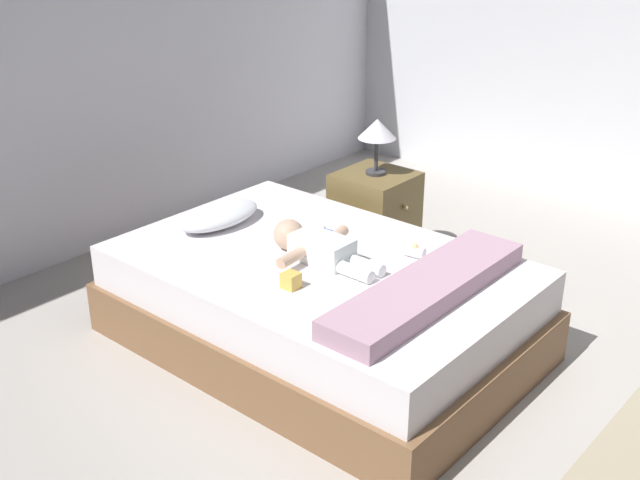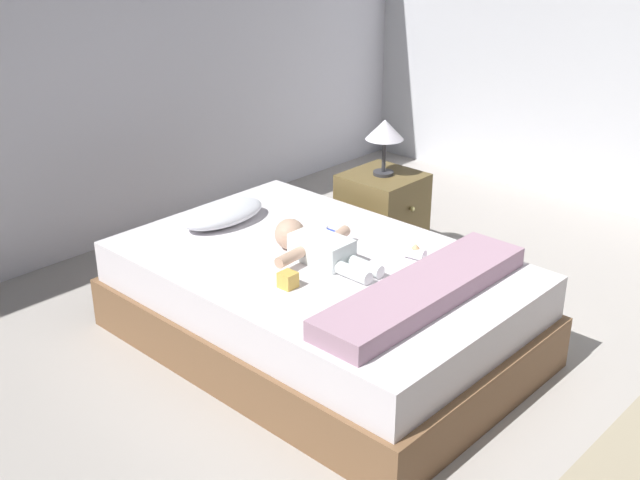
# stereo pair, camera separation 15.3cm
# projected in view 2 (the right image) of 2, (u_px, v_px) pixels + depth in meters

# --- Properties ---
(ground_plane) EXTENTS (8.00, 8.00, 0.00)m
(ground_plane) POSITION_uv_depth(u_px,v_px,m) (483.00, 449.00, 3.32)
(ground_plane) COLOR #B0A8A1
(wall_behind_bed) EXTENTS (8.00, 0.12, 2.52)m
(wall_behind_bed) POSITION_uv_depth(u_px,v_px,m) (66.00, 53.00, 4.68)
(wall_behind_bed) COLOR silver
(wall_behind_bed) RESTS_ON ground_plane
(bed) EXTENTS (1.36, 2.05, 0.49)m
(bed) POSITION_uv_depth(u_px,v_px,m) (320.00, 303.00, 3.98)
(bed) COLOR brown
(bed) RESTS_ON ground_plane
(pillow) EXTENTS (0.51, 0.28, 0.11)m
(pillow) POSITION_uv_depth(u_px,v_px,m) (223.00, 213.00, 4.28)
(pillow) COLOR white
(pillow) RESTS_ON bed
(baby) EXTENTS (0.51, 0.63, 0.16)m
(baby) POSITION_uv_depth(u_px,v_px,m) (316.00, 247.00, 3.86)
(baby) COLOR white
(baby) RESTS_ON bed
(toothbrush) EXTENTS (0.02, 0.14, 0.02)m
(toothbrush) POSITION_uv_depth(u_px,v_px,m) (333.00, 231.00, 4.17)
(toothbrush) COLOR blue
(toothbrush) RESTS_ON bed
(nightstand) EXTENTS (0.43, 0.46, 0.58)m
(nightstand) POSITION_uv_depth(u_px,v_px,m) (382.00, 219.00, 4.87)
(nightstand) COLOR brown
(nightstand) RESTS_ON ground_plane
(lamp) EXTENTS (0.23, 0.23, 0.34)m
(lamp) POSITION_uv_depth(u_px,v_px,m) (385.00, 132.00, 4.65)
(lamp) COLOR #333338
(lamp) RESTS_ON nightstand
(blanket) EXTENTS (1.22, 0.29, 0.09)m
(blanket) POSITION_uv_depth(u_px,v_px,m) (424.00, 291.00, 3.47)
(blanket) COLOR #B1899D
(blanket) RESTS_ON bed
(toy_block) EXTENTS (0.08, 0.08, 0.07)m
(toy_block) POSITION_uv_depth(u_px,v_px,m) (288.00, 280.00, 3.59)
(toy_block) COLOR #E5B64B
(toy_block) RESTS_ON bed
(baby_bottle) EXTENTS (0.07, 0.11, 0.08)m
(baby_bottle) POSITION_uv_depth(u_px,v_px,m) (415.00, 253.00, 3.87)
(baby_bottle) COLOR white
(baby_bottle) RESTS_ON bed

